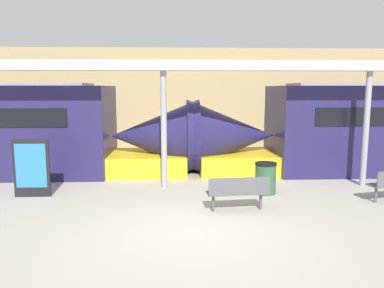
{
  "coord_description": "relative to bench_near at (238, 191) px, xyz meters",
  "views": [
    {
      "loc": [
        -0.37,
        -7.59,
        2.99
      ],
      "look_at": [
        0.09,
        3.21,
        1.4
      ],
      "focal_mm": 35.0,
      "sensor_mm": 36.0,
      "label": 1
    }
  ],
  "objects": [
    {
      "name": "trash_bin",
      "position": [
        1.05,
        1.57,
        -0.08
      ],
      "size": [
        0.62,
        0.62,
        0.9
      ],
      "color": "#2D5138",
      "rests_on": "ground_plane"
    },
    {
      "name": "support_column_far",
      "position": [
        4.32,
        2.36,
        1.24
      ],
      "size": [
        0.18,
        0.18,
        3.53
      ],
      "primitive_type": "cylinder",
      "color": "gray",
      "rests_on": "ground_plane"
    },
    {
      "name": "support_column_near",
      "position": [
        -1.88,
        2.36,
        1.24
      ],
      "size": [
        0.18,
        0.18,
        3.53
      ],
      "primitive_type": "cylinder",
      "color": "gray",
      "rests_on": "ground_plane"
    },
    {
      "name": "poster_board",
      "position": [
        -5.53,
        1.52,
        0.29
      ],
      "size": [
        0.99,
        0.07,
        1.62
      ],
      "color": "black",
      "rests_on": "ground_plane"
    },
    {
      "name": "bench_near",
      "position": [
        0.0,
        0.0,
        0.0
      ],
      "size": [
        1.54,
        0.57,
        0.88
      ],
      "rotation": [
        0.0,
        0.0,
        0.09
      ],
      "color": "#4C4F54",
      "rests_on": "ground_plane"
    },
    {
      "name": "ground_plane",
      "position": [
        -1.14,
        -1.23,
        -0.53
      ],
      "size": [
        60.0,
        60.0,
        0.0
      ],
      "primitive_type": "plane",
      "color": "#A8A093"
    },
    {
      "name": "station_wall",
      "position": [
        -1.14,
        10.06,
        1.97
      ],
      "size": [
        56.0,
        0.2,
        5.0
      ],
      "primitive_type": "cube",
      "color": "tan",
      "rests_on": "ground_plane"
    },
    {
      "name": "canopy_beam",
      "position": [
        -1.88,
        2.36,
        3.14
      ],
      "size": [
        28.0,
        0.6,
        0.28
      ],
      "primitive_type": "cube",
      "color": "silver",
      "rests_on": "support_column_near"
    }
  ]
}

